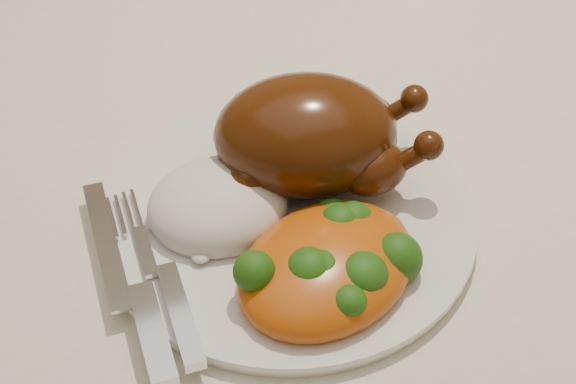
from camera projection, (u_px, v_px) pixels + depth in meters
name	position (u px, v px, depth m)	size (l,w,h in m)	color
dining_table	(211.00, 158.00, 0.83)	(1.60, 0.90, 0.76)	brown
tablecloth	(206.00, 100.00, 0.78)	(1.73, 1.03, 0.18)	beige
dinner_plate	(288.00, 217.00, 0.61)	(0.28, 0.28, 0.01)	silver
roast_chicken	(312.00, 135.00, 0.60)	(0.19, 0.15, 0.09)	#491D07
rice_mound	(218.00, 206.00, 0.60)	(0.12, 0.11, 0.06)	silver
mac_and_cheese	(334.00, 262.00, 0.55)	(0.17, 0.15, 0.05)	#C8510C
cutlery	(150.00, 295.00, 0.54)	(0.05, 0.20, 0.01)	silver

